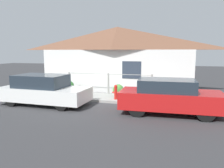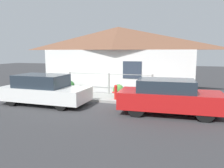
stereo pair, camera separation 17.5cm
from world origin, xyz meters
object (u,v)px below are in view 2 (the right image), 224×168
object	(u,v)px
fire_hydrant	(116,92)
potted_plant_near_hydrant	(118,90)
car_right	(169,97)
car_left	(44,90)
potted_plant_by_fence	(70,86)

from	to	relation	value
fire_hydrant	potted_plant_near_hydrant	distance (m)	0.64
fire_hydrant	car_right	bearing A→B (deg)	-29.49
potted_plant_near_hydrant	car_left	bearing A→B (deg)	-145.53
car_left	fire_hydrant	bearing A→B (deg)	26.56
car_left	car_right	xyz separation A→B (m)	(5.68, -0.00, 0.02)
car_left	car_right	distance (m)	5.68
car_left	potted_plant_by_fence	xyz separation A→B (m)	(0.02, 2.51, -0.19)
fire_hydrant	potted_plant_by_fence	bearing A→B (deg)	161.16
car_right	potted_plant_near_hydrant	distance (m)	3.37
car_right	potted_plant_near_hydrant	size ratio (longest dim) A/B	6.15
car_left	potted_plant_by_fence	world-z (taller)	car_left
fire_hydrant	potted_plant_by_fence	distance (m)	3.25
car_left	potted_plant_near_hydrant	distance (m)	3.71
fire_hydrant	potted_plant_near_hydrant	bearing A→B (deg)	93.15
fire_hydrant	potted_plant_by_fence	world-z (taller)	fire_hydrant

